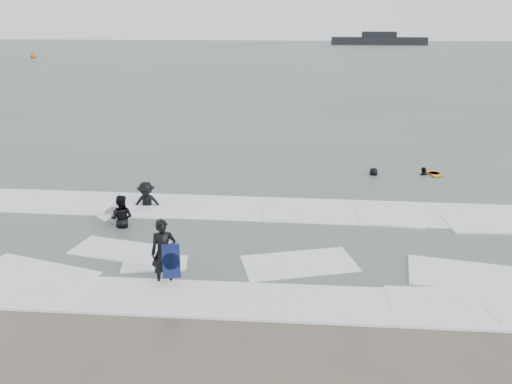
# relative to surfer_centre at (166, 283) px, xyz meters

# --- Properties ---
(ground) EXTENTS (320.00, 320.00, 0.00)m
(ground) POSITION_rel_surfer_centre_xyz_m (2.09, -0.16, 0.00)
(ground) COLOR brown
(ground) RESTS_ON ground
(sea) EXTENTS (320.00, 320.00, 0.00)m
(sea) POSITION_rel_surfer_centre_xyz_m (2.09, 79.84, 0.06)
(sea) COLOR #47544C
(sea) RESTS_ON ground
(surfer_centre) EXTENTS (0.81, 0.65, 1.93)m
(surfer_centre) POSITION_rel_surfer_centre_xyz_m (0.00, 0.00, 0.00)
(surfer_centre) COLOR black
(surfer_centre) RESTS_ON ground
(surfer_wading) EXTENTS (0.86, 0.68, 1.76)m
(surfer_wading) POSITION_rel_surfer_centre_xyz_m (-2.58, 3.72, 0.00)
(surfer_wading) COLOR black
(surfer_wading) RESTS_ON ground
(surfer_breaker) EXTENTS (1.29, 0.83, 1.90)m
(surfer_breaker) POSITION_rel_surfer_centre_xyz_m (-2.30, 5.72, 0.00)
(surfer_breaker) COLOR black
(surfer_breaker) RESTS_ON ground
(surfer_right_near) EXTENTS (1.00, 0.64, 1.58)m
(surfer_right_near) POSITION_rel_surfer_centre_xyz_m (9.45, 11.03, 0.00)
(surfer_right_near) COLOR black
(surfer_right_near) RESTS_ON ground
(surfer_right_far) EXTENTS (0.87, 0.69, 1.55)m
(surfer_right_far) POSITION_rel_surfer_centre_xyz_m (7.09, 10.79, 0.00)
(surfer_right_far) COLOR black
(surfer_right_far) RESTS_ON ground
(surf_foam) EXTENTS (30.03, 9.06, 0.09)m
(surf_foam) POSITION_rel_surfer_centre_xyz_m (2.09, 3.54, 0.04)
(surf_foam) COLOR white
(surf_foam) RESTS_ON ground
(bodyboards) EXTENTS (13.77, 12.05, 1.25)m
(bodyboards) POSITION_rel_surfer_centre_xyz_m (2.44, 4.95, 0.50)
(bodyboards) COLOR #0E1744
(bodyboards) RESTS_ON ground
(buoy) EXTENTS (1.00, 1.00, 1.65)m
(buoy) POSITION_rel_surfer_centre_xyz_m (-46.09, 78.21, 0.42)
(buoy) COLOR #D93F09
(buoy) RESTS_ON ground
(vessel_horizon) EXTENTS (25.81, 4.61, 3.50)m
(vessel_horizon) POSITION_rel_surfer_centre_xyz_m (23.84, 134.51, 1.31)
(vessel_horizon) COLOR black
(vessel_horizon) RESTS_ON ground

